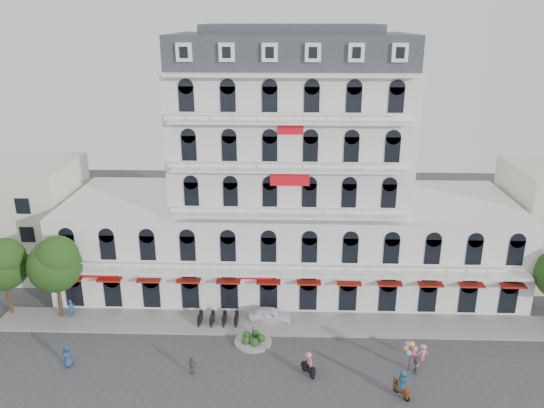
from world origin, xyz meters
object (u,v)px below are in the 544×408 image
at_px(rider_east, 402,383).
at_px(balloon_vendor, 413,358).
at_px(parked_car, 270,315).
at_px(rider_center, 308,363).

bearing_deg(rider_east, balloon_vendor, -56.65).
xyz_separation_m(parked_car, rider_center, (3.22, -7.65, 0.38)).
xyz_separation_m(rider_center, balloon_vendor, (8.17, 0.61, 0.25)).
height_order(parked_car, rider_center, rider_center).
relative_size(parked_car, balloon_vendor, 1.59).
distance_m(rider_east, rider_center, 7.15).
relative_size(rider_center, balloon_vendor, 0.82).
bearing_deg(parked_car, rider_center, -152.26).
height_order(parked_car, balloon_vendor, balloon_vendor).
height_order(rider_east, rider_center, rider_east).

